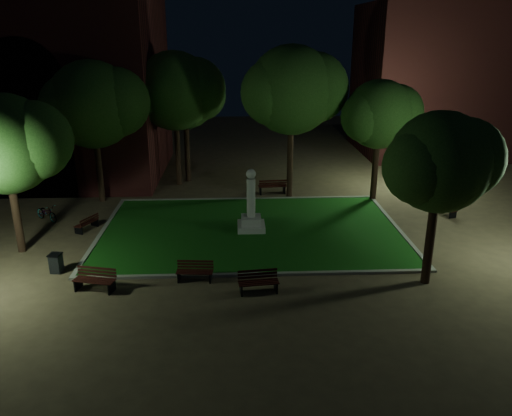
{
  "coord_description": "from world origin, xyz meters",
  "views": [
    {
      "loc": [
        -0.83,
        -21.91,
        9.58
      ],
      "look_at": [
        0.21,
        1.0,
        1.58
      ],
      "focal_mm": 35.0,
      "sensor_mm": 36.0,
      "label": 1
    }
  ],
  "objects_px": {
    "trash_bin": "(56,263)",
    "bicycle": "(47,213)",
    "monument": "(251,213)",
    "bench_right_side": "(445,209)",
    "bench_west_near": "(95,280)",
    "bench_near_left": "(195,272)",
    "bench_far_side": "(272,187)",
    "bench_left_side": "(87,224)",
    "bench_near_right": "(258,282)"
  },
  "relations": [
    {
      "from": "trash_bin",
      "to": "bicycle",
      "type": "xyz_separation_m",
      "value": [
        -2.59,
        6.36,
        0.03
      ]
    },
    {
      "from": "monument",
      "to": "trash_bin",
      "type": "relative_size",
      "value": 3.79
    },
    {
      "from": "bench_right_side",
      "to": "trash_bin",
      "type": "height_order",
      "value": "trash_bin"
    },
    {
      "from": "bench_west_near",
      "to": "bench_right_side",
      "type": "xyz_separation_m",
      "value": [
        17.28,
        7.93,
        -0.06
      ]
    },
    {
      "from": "monument",
      "to": "bench_west_near",
      "type": "bearing_deg",
      "value": -136.61
    },
    {
      "from": "bench_near_left",
      "to": "monument",
      "type": "bearing_deg",
      "value": 70.09
    },
    {
      "from": "bench_right_side",
      "to": "bench_far_side",
      "type": "bearing_deg",
      "value": 44.78
    },
    {
      "from": "monument",
      "to": "bench_west_near",
      "type": "xyz_separation_m",
      "value": [
        -6.38,
        -6.03,
        -0.53
      ]
    },
    {
      "from": "bench_right_side",
      "to": "bicycle",
      "type": "height_order",
      "value": "bicycle"
    },
    {
      "from": "bench_near_left",
      "to": "bench_far_side",
      "type": "relative_size",
      "value": 0.84
    },
    {
      "from": "monument",
      "to": "bench_near_left",
      "type": "height_order",
      "value": "monument"
    },
    {
      "from": "bench_far_side",
      "to": "bicycle",
      "type": "xyz_separation_m",
      "value": [
        -12.6,
        -4.27,
        -0.0
      ]
    },
    {
      "from": "bench_right_side",
      "to": "bicycle",
      "type": "relative_size",
      "value": 0.85
    },
    {
      "from": "bench_left_side",
      "to": "bicycle",
      "type": "bearing_deg",
      "value": -96.39
    },
    {
      "from": "monument",
      "to": "bench_west_near",
      "type": "height_order",
      "value": "monument"
    },
    {
      "from": "bench_near_right",
      "to": "bench_left_side",
      "type": "bearing_deg",
      "value": 134.48
    },
    {
      "from": "monument",
      "to": "bench_left_side",
      "type": "relative_size",
      "value": 2.17
    },
    {
      "from": "bench_near_left",
      "to": "bench_right_side",
      "type": "relative_size",
      "value": 1.03
    },
    {
      "from": "bench_near_right",
      "to": "trash_bin",
      "type": "relative_size",
      "value": 1.93
    },
    {
      "from": "bench_west_near",
      "to": "bench_near_left",
      "type": "bearing_deg",
      "value": 22.91
    },
    {
      "from": "bench_left_side",
      "to": "bicycle",
      "type": "relative_size",
      "value": 0.85
    },
    {
      "from": "bench_near_left",
      "to": "bench_near_right",
      "type": "height_order",
      "value": "bench_near_right"
    },
    {
      "from": "monument",
      "to": "bench_right_side",
      "type": "height_order",
      "value": "monument"
    },
    {
      "from": "bicycle",
      "to": "monument",
      "type": "bearing_deg",
      "value": -62.78
    },
    {
      "from": "monument",
      "to": "bench_left_side",
      "type": "bearing_deg",
      "value": 177.06
    },
    {
      "from": "bench_west_near",
      "to": "trash_bin",
      "type": "distance_m",
      "value": 2.64
    },
    {
      "from": "monument",
      "to": "bicycle",
      "type": "bearing_deg",
      "value": 169.78
    },
    {
      "from": "bench_far_side",
      "to": "trash_bin",
      "type": "distance_m",
      "value": 14.61
    },
    {
      "from": "bench_left_side",
      "to": "bicycle",
      "type": "distance_m",
      "value": 3.02
    },
    {
      "from": "trash_bin",
      "to": "bicycle",
      "type": "bearing_deg",
      "value": 112.14
    },
    {
      "from": "monument",
      "to": "bench_near_left",
      "type": "distance_m",
      "value": 5.97
    },
    {
      "from": "bench_west_near",
      "to": "monument",
      "type": "bearing_deg",
      "value": 56.98
    },
    {
      "from": "trash_bin",
      "to": "bicycle",
      "type": "relative_size",
      "value": 0.49
    },
    {
      "from": "bench_west_near",
      "to": "bicycle",
      "type": "bearing_deg",
      "value": 133.71
    },
    {
      "from": "bench_near_left",
      "to": "trash_bin",
      "type": "relative_size",
      "value": 1.81
    },
    {
      "from": "bench_west_near",
      "to": "bench_right_side",
      "type": "distance_m",
      "value": 19.01
    },
    {
      "from": "bench_right_side",
      "to": "bicycle",
      "type": "bearing_deg",
      "value": 69.59
    },
    {
      "from": "bench_left_side",
      "to": "monument",
      "type": "bearing_deg",
      "value": 111.68
    },
    {
      "from": "monument",
      "to": "trash_bin",
      "type": "distance_m",
      "value": 9.52
    },
    {
      "from": "bench_right_side",
      "to": "trash_bin",
      "type": "xyz_separation_m",
      "value": [
        -19.34,
        -6.28,
        0.07
      ]
    },
    {
      "from": "bench_west_near",
      "to": "bench_far_side",
      "type": "bearing_deg",
      "value": 70.68
    },
    {
      "from": "bench_right_side",
      "to": "bench_far_side",
      "type": "xyz_separation_m",
      "value": [
        -9.33,
        4.36,
        0.09
      ]
    },
    {
      "from": "trash_bin",
      "to": "bench_right_side",
      "type": "bearing_deg",
      "value": 17.98
    },
    {
      "from": "bench_near_left",
      "to": "bench_left_side",
      "type": "bearing_deg",
      "value": 140.53
    },
    {
      "from": "bench_left_side",
      "to": "trash_bin",
      "type": "relative_size",
      "value": 1.74
    },
    {
      "from": "bench_near_left",
      "to": "trash_bin",
      "type": "distance_m",
      "value": 6.03
    },
    {
      "from": "monument",
      "to": "bench_left_side",
      "type": "height_order",
      "value": "monument"
    },
    {
      "from": "bench_near_right",
      "to": "bench_left_side",
      "type": "relative_size",
      "value": 1.11
    },
    {
      "from": "monument",
      "to": "bicycle",
      "type": "height_order",
      "value": "monument"
    },
    {
      "from": "bench_far_side",
      "to": "bench_near_right",
      "type": "bearing_deg",
      "value": 77.67
    }
  ]
}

